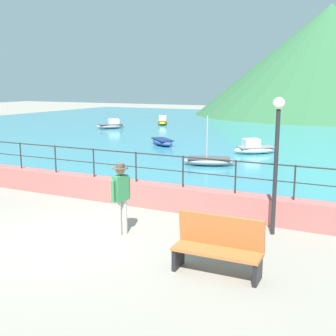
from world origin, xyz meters
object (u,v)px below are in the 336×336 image
object	(u,v)px
boat_4	(163,121)
boat_0	(162,142)
bench_far	(218,245)
lamp_post	(277,144)
person_walking	(121,195)
boat_2	(255,148)
boat_3	(111,125)
boat_1	(209,161)

from	to	relation	value
boat_4	boat_0	bearing A→B (deg)	-63.01
bench_far	lamp_post	bearing A→B (deg)	80.17
bench_far	boat_4	bearing A→B (deg)	119.10
person_walking	boat_0	xyz separation A→B (m)	(-5.91, 13.71, -0.72)
boat_2	lamp_post	bearing A→B (deg)	-72.85
person_walking	boat_3	bearing A→B (deg)	124.38
boat_3	boat_2	bearing A→B (deg)	-27.71
person_walking	bench_far	bearing A→B (deg)	-19.09
lamp_post	boat_4	bearing A→B (deg)	122.54
boat_3	boat_4	bearing A→B (deg)	67.17
bench_far	boat_3	bearing A→B (deg)	128.13
bench_far	boat_4	size ratio (longest dim) A/B	0.70
boat_0	person_walking	bearing A→B (deg)	-66.68
boat_1	boat_3	xyz separation A→B (m)	(-12.64, 11.22, 0.06)
boat_0	boat_3	size ratio (longest dim) A/B	0.99
bench_far	person_walking	bearing A→B (deg)	160.91
boat_1	boat_4	size ratio (longest dim) A/B	1.00
boat_3	boat_1	bearing A→B (deg)	-41.61
boat_1	boat_4	distance (m)	19.32
bench_far	person_walking	size ratio (longest dim) A/B	0.98
lamp_post	boat_1	size ratio (longest dim) A/B	1.33
person_walking	boat_2	size ratio (longest dim) A/B	0.74
lamp_post	boat_0	bearing A→B (deg)	127.26
person_walking	boat_1	bearing A→B (deg)	97.62
boat_2	boat_4	world-z (taller)	same
boat_0	boat_3	bearing A→B (deg)	140.57
boat_1	boat_4	xyz separation A→B (m)	(-10.55, 16.18, 0.06)
person_walking	boat_3	xyz separation A→B (m)	(-13.84, 20.23, -0.65)
person_walking	boat_3	distance (m)	24.52
lamp_post	boat_4	xyz separation A→B (m)	(-15.01, 23.53, -1.87)
boat_2	boat_3	xyz separation A→B (m)	(-13.57, 7.13, 0.00)
person_walking	boat_4	bearing A→B (deg)	115.02
bench_far	boat_0	bearing A→B (deg)	120.69
bench_far	boat_3	world-z (taller)	bench_far
bench_far	boat_3	size ratio (longest dim) A/B	0.74
boat_3	person_walking	bearing A→B (deg)	-55.62
boat_2	boat_1	bearing A→B (deg)	-102.78
boat_2	person_walking	bearing A→B (deg)	-88.80
person_walking	boat_4	world-z (taller)	person_walking
boat_4	person_walking	bearing A→B (deg)	-64.98
person_walking	lamp_post	distance (m)	3.85
person_walking	boat_2	xyz separation A→B (m)	(-0.28, 13.10, -0.65)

